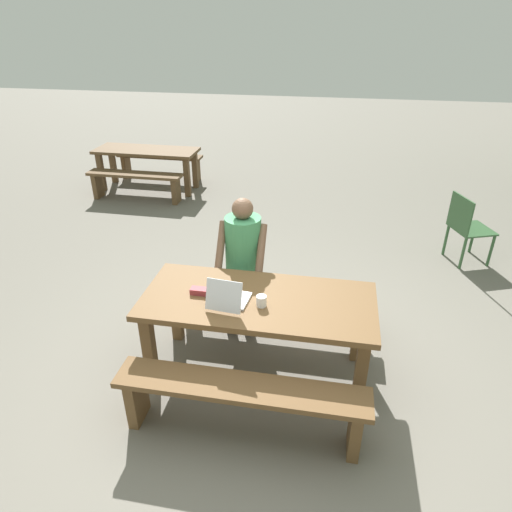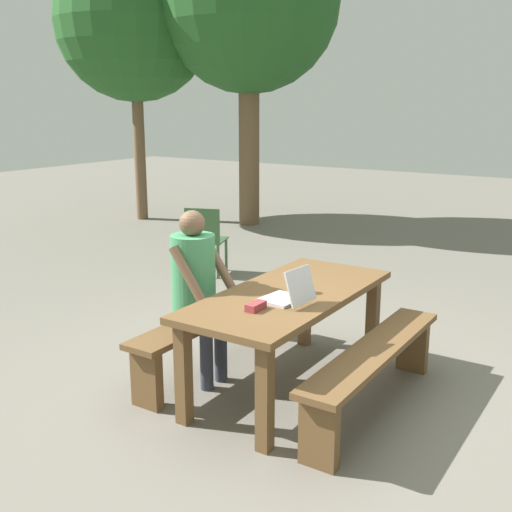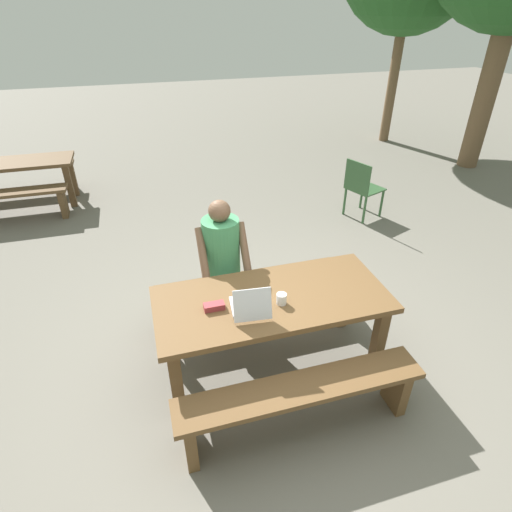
# 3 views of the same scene
# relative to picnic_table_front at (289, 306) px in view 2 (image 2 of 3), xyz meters

# --- Properties ---
(ground_plane) EXTENTS (30.00, 30.00, 0.00)m
(ground_plane) POSITION_rel_picnic_table_front_xyz_m (0.00, 0.00, -0.65)
(ground_plane) COLOR slate
(picnic_table_front) EXTENTS (1.88, 0.84, 0.76)m
(picnic_table_front) POSITION_rel_picnic_table_front_xyz_m (0.00, 0.00, 0.00)
(picnic_table_front) COLOR brown
(picnic_table_front) RESTS_ON ground
(bench_near) EXTENTS (1.83, 0.30, 0.48)m
(bench_near) POSITION_rel_picnic_table_front_xyz_m (0.00, -0.68, -0.29)
(bench_near) COLOR brown
(bench_near) RESTS_ON ground
(bench_far) EXTENTS (1.83, 0.30, 0.48)m
(bench_far) POSITION_rel_picnic_table_front_xyz_m (0.00, 0.68, -0.29)
(bench_far) COLOR brown
(bench_far) RESTS_ON ground
(laptop) EXTENTS (0.31, 0.35, 0.26)m
(laptop) POSITION_rel_picnic_table_front_xyz_m (-0.22, -0.12, 0.17)
(laptop) COLOR silver
(laptop) RESTS_ON picnic_table_front
(small_pouch) EXTENTS (0.16, 0.08, 0.05)m
(small_pouch) POSITION_rel_picnic_table_front_xyz_m (-0.48, -0.02, 0.14)
(small_pouch) COLOR #993338
(small_pouch) RESTS_ON picnic_table_front
(coffee_mug) EXTENTS (0.08, 0.08, 0.09)m
(coffee_mug) POSITION_rel_picnic_table_front_xyz_m (0.04, -0.10, 0.16)
(coffee_mug) COLOR white
(coffee_mug) RESTS_ON picnic_table_front
(person_seated) EXTENTS (0.45, 0.43, 1.34)m
(person_seated) POSITION_rel_picnic_table_front_xyz_m (-0.26, 0.65, 0.15)
(person_seated) COLOR #333847
(person_seated) RESTS_ON ground
(plastic_chair) EXTENTS (0.57, 0.57, 0.87)m
(plastic_chair) POSITION_rel_picnic_table_front_xyz_m (2.17, 2.45, -0.18)
(plastic_chair) COLOR #335933
(plastic_chair) RESTS_ON ground
(tree_left) EXTENTS (2.74, 2.74, 4.85)m
(tree_left) POSITION_rel_picnic_table_front_xyz_m (4.62, 5.83, 2.81)
(tree_left) COLOR brown
(tree_left) RESTS_ON ground
(tree_right) EXTENTS (3.03, 3.03, 5.27)m
(tree_right) POSITION_rel_picnic_table_front_xyz_m (5.31, 3.89, 3.07)
(tree_right) COLOR brown
(tree_right) RESTS_ON ground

